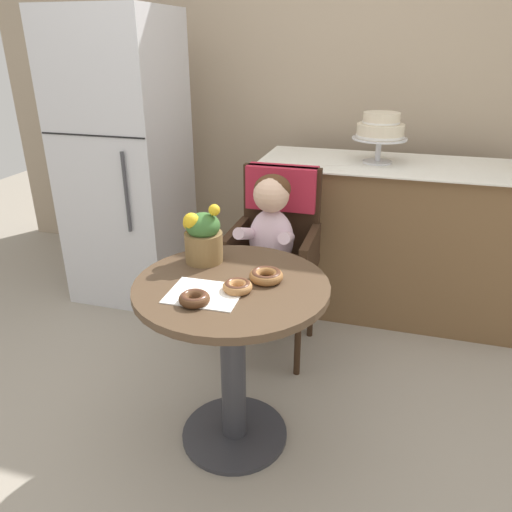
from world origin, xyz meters
name	(u,v)px	position (x,y,z in m)	size (l,w,h in m)	color
ground_plane	(235,435)	(0.00, 0.00, 0.00)	(8.00, 8.00, 0.00)	gray
back_wall	(322,70)	(0.00, 1.85, 1.35)	(4.80, 0.10, 2.70)	tan
cafe_table	(232,332)	(0.00, 0.00, 0.51)	(0.72, 0.72, 0.72)	#4C3826
wicker_chair	(277,231)	(-0.02, 0.76, 0.64)	(0.42, 0.45, 0.95)	#332114
seated_child	(269,235)	(-0.02, 0.60, 0.68)	(0.27, 0.32, 0.73)	silver
paper_napkin	(205,294)	(-0.06, -0.11, 0.72)	(0.25, 0.20, 0.00)	white
donut_front	(237,286)	(0.04, -0.05, 0.74)	(0.11, 0.11, 0.04)	#AD7542
donut_mid	(266,275)	(0.12, 0.05, 0.74)	(0.13, 0.13, 0.04)	#936033
donut_side	(194,298)	(-0.07, -0.18, 0.74)	(0.11, 0.11, 0.04)	#4C2D19
flower_vase	(203,236)	(-0.17, 0.16, 0.83)	(0.16, 0.15, 0.24)	brown
display_counter	(391,239)	(0.55, 1.30, 0.45)	(1.56, 0.62, 0.90)	brown
tiered_cake_stand	(380,129)	(0.42, 1.30, 1.08)	(0.30, 0.30, 0.27)	silver
refrigerator	(125,163)	(-1.05, 1.10, 0.85)	(0.64, 0.63, 1.70)	silver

